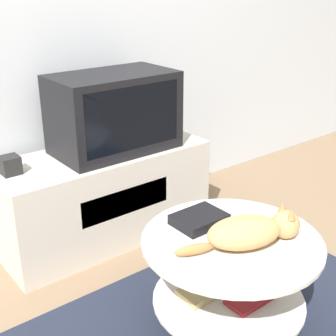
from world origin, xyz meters
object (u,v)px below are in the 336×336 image
object	(u,v)px
speaker	(10,165)
cat	(251,231)
dvd_box	(199,219)
tv	(114,113)

from	to	relation	value
speaker	cat	xyz separation A→B (m)	(0.51, -1.08, -0.06)
dvd_box	cat	distance (m)	0.25
tv	cat	xyz separation A→B (m)	(-0.06, -1.05, -0.22)
dvd_box	tv	bearing A→B (deg)	82.23
speaker	cat	distance (m)	1.19
cat	speaker	bearing A→B (deg)	134.12
dvd_box	cat	xyz separation A→B (m)	(0.05, -0.24, 0.04)
speaker	dvd_box	world-z (taller)	speaker
tv	speaker	world-z (taller)	tv
speaker	dvd_box	xyz separation A→B (m)	(0.47, -0.84, -0.09)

